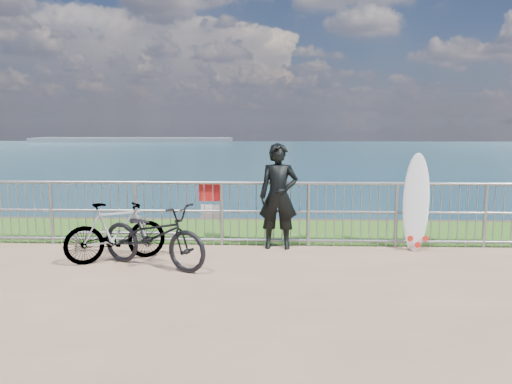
{
  "coord_description": "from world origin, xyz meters",
  "views": [
    {
      "loc": [
        0.42,
        -6.88,
        2.14
      ],
      "look_at": [
        0.11,
        1.2,
        1.0
      ],
      "focal_mm": 35.0,
      "sensor_mm": 36.0,
      "label": 1
    }
  ],
  "objects_px": {
    "surfer": "(279,196)",
    "surfboard": "(416,205)",
    "bicycle_near": "(153,235)",
    "bicycle_far": "(116,232)"
  },
  "relations": [
    {
      "from": "surfboard",
      "to": "bicycle_far",
      "type": "bearing_deg",
      "value": -169.4
    },
    {
      "from": "surfer",
      "to": "bicycle_near",
      "type": "relative_size",
      "value": 0.98
    },
    {
      "from": "surfer",
      "to": "bicycle_far",
      "type": "xyz_separation_m",
      "value": [
        -2.51,
        -0.91,
        -0.43
      ]
    },
    {
      "from": "bicycle_far",
      "to": "surfer",
      "type": "bearing_deg",
      "value": -98.26
    },
    {
      "from": "surfer",
      "to": "surfboard",
      "type": "distance_m",
      "value": 2.3
    },
    {
      "from": "surfboard",
      "to": "bicycle_near",
      "type": "distance_m",
      "value": 4.33
    },
    {
      "from": "bicycle_near",
      "to": "bicycle_far",
      "type": "height_order",
      "value": "bicycle_near"
    },
    {
      "from": "surfer",
      "to": "surfboard",
      "type": "relative_size",
      "value": 1.09
    },
    {
      "from": "surfer",
      "to": "bicycle_near",
      "type": "bearing_deg",
      "value": -144.74
    },
    {
      "from": "bicycle_far",
      "to": "surfboard",
      "type": "bearing_deg",
      "value": -107.66
    }
  ]
}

